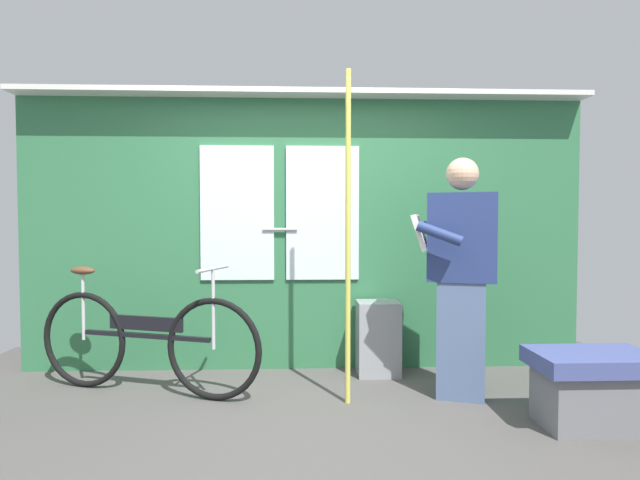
{
  "coord_description": "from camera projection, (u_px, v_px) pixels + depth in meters",
  "views": [
    {
      "loc": [
        -0.04,
        -2.88,
        1.23
      ],
      "look_at": [
        0.1,
        0.56,
        1.1
      ],
      "focal_mm": 28.24,
      "sensor_mm": 36.0,
      "label": 1
    }
  ],
  "objects": [
    {
      "name": "passenger_reading_newspaper",
      "position": [
        460.0,
        272.0,
        3.47
      ],
      "size": [
        0.62,
        0.55,
        1.67
      ],
      "rotation": [
        0.0,
        0.0,
        2.82
      ],
      "color": "slate",
      "rests_on": "ground_plane"
    },
    {
      "name": "handrail_pole",
      "position": [
        348.0,
        238.0,
        3.37
      ],
      "size": [
        0.04,
        0.04,
        2.24
      ],
      "primitive_type": "cylinder",
      "color": "#C6C14C",
      "rests_on": "ground_plane"
    },
    {
      "name": "train_door_wall",
      "position": [
        303.0,
        226.0,
        4.19
      ],
      "size": [
        4.63,
        0.28,
        2.28
      ],
      "color": "#2D6B42",
      "rests_on": "ground_plane"
    },
    {
      "name": "trash_bin_by_wall",
      "position": [
        378.0,
        338.0,
        4.03
      ],
      "size": [
        0.33,
        0.28,
        0.59
      ],
      "primitive_type": "cube",
      "color": "gray",
      "rests_on": "ground_plane"
    },
    {
      "name": "ground_plane",
      "position": [
        306.0,
        437.0,
        2.92
      ],
      "size": [
        5.63,
        4.24,
        0.04
      ],
      "primitive_type": "cube",
      "color": "#474442"
    },
    {
      "name": "bench_seat_corner",
      "position": [
        592.0,
        387.0,
        3.0
      ],
      "size": [
        0.7,
        0.44,
        0.45
      ],
      "color": "#3D477F",
      "rests_on": "ground_plane"
    },
    {
      "name": "bicycle_near_door",
      "position": [
        145.0,
        341.0,
        3.58
      ],
      "size": [
        1.7,
        0.66,
        0.92
      ],
      "rotation": [
        0.0,
        0.0,
        -0.31
      ],
      "color": "black",
      "rests_on": "ground_plane"
    }
  ]
}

